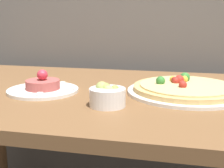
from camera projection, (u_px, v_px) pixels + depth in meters
name	position (u px, v px, depth m)	size (l,w,h in m)	color
dining_table	(112.00, 119.00, 1.06)	(1.47, 0.82, 0.78)	brown
pizza_plate	(186.00, 89.00, 1.00)	(0.38, 0.38, 0.06)	white
tartare_plate	(43.00, 87.00, 1.02)	(0.23, 0.23, 0.07)	white
small_bowl	(107.00, 96.00, 0.86)	(0.10, 0.10, 0.07)	white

